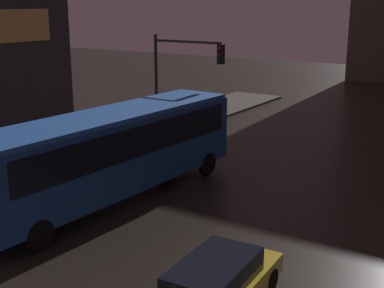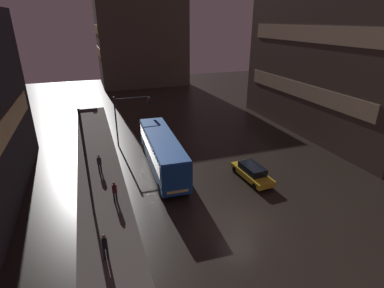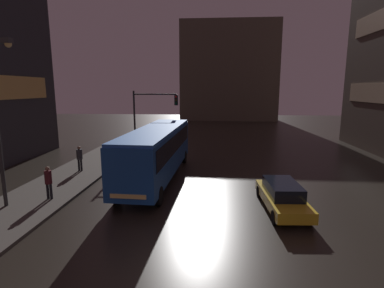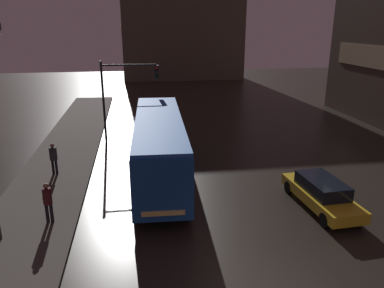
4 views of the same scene
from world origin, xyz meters
TOP-DOWN VIEW (x-y plane):
  - ground_plane at (0.00, 0.00)m, footprint 120.00×120.00m
  - sidewalk_left at (-9.00, 10.00)m, footprint 4.00×48.00m
  - building_far_backdrop at (3.06, 52.33)m, footprint 18.07×12.00m
  - bus_near at (-3.17, 9.93)m, footprint 3.01×11.96m
  - car_taxi at (3.93, 5.29)m, footprint 1.98×4.85m
  - pedestrian_near at (-8.10, 5.44)m, footprint 0.40×0.40m
  - pedestrian_far at (-8.93, 10.92)m, footprint 0.48×0.48m
  - traffic_light_main at (-5.11, 17.12)m, footprint 3.99×0.35m

SIDE VIEW (x-z plane):
  - ground_plane at x=0.00m, z-range 0.00..0.00m
  - sidewalk_left at x=-9.00m, z-range 0.00..0.15m
  - car_taxi at x=3.93m, z-range 0.03..1.42m
  - pedestrian_near at x=-8.10m, z-range 0.31..2.08m
  - pedestrian_far at x=-8.93m, z-range 0.33..2.11m
  - bus_near at x=-3.17m, z-range 0.39..3.77m
  - traffic_light_main at x=-5.11m, z-range 1.09..6.82m
  - building_far_backdrop at x=3.06m, z-range 0.00..18.07m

